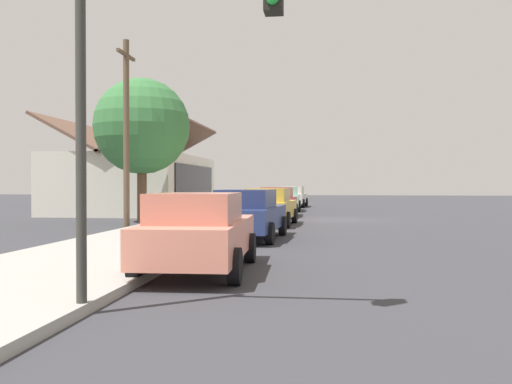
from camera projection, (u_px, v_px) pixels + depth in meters
The scene contains 13 objects.
ground_plane at pixel (332, 220), 27.14m from camera, with size 120.00×120.00×0.00m, color #38383D.
sidewalk_curb at pixel (221, 217), 27.84m from camera, with size 60.00×4.20×0.16m, color #A3A099.
car_coral at pixel (199, 232), 10.85m from camera, with size 4.54×2.10×1.59m.
car_navy at pixel (249, 214), 17.34m from camera, with size 4.77×2.17×1.59m.
car_mustard at pixel (269, 206), 23.29m from camera, with size 4.57×2.22×1.59m.
car_cherry at pixel (278, 202), 29.49m from camera, with size 4.62×2.01×1.59m.
car_seafoam at pixel (286, 199), 35.82m from camera, with size 4.60×2.07×1.59m.
car_ivory at pixel (293, 196), 41.86m from camera, with size 4.58×2.18×1.59m.
storefront_building at pixel (137, 182), 34.08m from camera, with size 12.17×7.74×5.60m.
shade_tree at pixel (142, 127), 25.09m from camera, with size 4.39×4.39×6.61m.
traffic_light_main at pixel (157, 53), 7.18m from camera, with size 0.37×2.79×5.20m.
utility_pole_wooden at pixel (126, 130), 21.77m from camera, with size 1.80×0.24×7.50m.
fire_hydrant_red at pixel (195, 226), 16.41m from camera, with size 0.22×0.22×0.71m.
Camera 1 is at (-27.38, 0.34, 1.76)m, focal length 38.39 mm.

